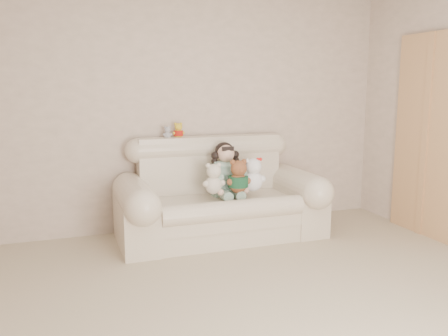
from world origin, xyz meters
TOP-DOWN VIEW (x-y plane):
  - floor at (0.00, 0.00)m, footprint 5.00×5.00m
  - wall_back at (0.00, 2.50)m, footprint 4.50×0.00m
  - sofa at (0.15, 2.00)m, footprint 2.10×0.95m
  - door_panel at (2.22, 1.40)m, footprint 0.06×0.90m
  - seated_child at (0.23, 2.08)m, footprint 0.36×0.43m
  - brown_teddy at (0.28, 1.84)m, footprint 0.31×0.27m
  - white_cat at (0.46, 1.87)m, footprint 0.30×0.26m
  - cream_teddy at (0.03, 1.88)m, footprint 0.28×0.25m
  - yellow_mini_bear at (-0.19, 2.39)m, footprint 0.15×0.13m
  - grey_mini_plush at (-0.31, 2.37)m, footprint 0.12×0.10m

SIDE VIEW (x-z plane):
  - floor at x=0.00m, z-range 0.00..0.00m
  - sofa at x=0.15m, z-range 0.00..1.03m
  - cream_teddy at x=0.03m, z-range 0.50..0.87m
  - brown_teddy at x=0.28m, z-range 0.50..0.90m
  - white_cat at x=0.46m, z-range 0.50..0.91m
  - seated_child at x=0.23m, z-range 0.42..0.99m
  - door_panel at x=2.22m, z-range 0.00..2.10m
  - grey_mini_plush at x=-0.31m, z-range 1.01..1.17m
  - yellow_mini_bear at x=-0.19m, z-range 1.01..1.21m
  - wall_back at x=0.00m, z-range -0.95..3.55m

